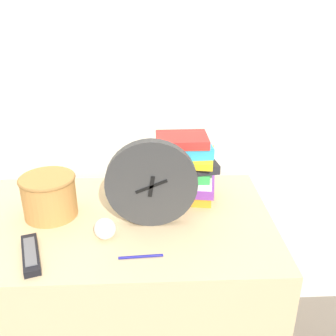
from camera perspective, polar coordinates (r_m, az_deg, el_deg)
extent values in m
cube|color=silver|center=(1.52, -7.83, 16.50)|extent=(6.00, 0.04, 2.40)
cube|color=tan|center=(1.54, -7.12, -18.64)|extent=(1.05, 0.63, 0.71)
cylinder|color=#333333|center=(1.22, -2.43, -2.30)|extent=(0.29, 0.04, 0.29)
cylinder|color=white|center=(1.21, -2.42, -2.53)|extent=(0.25, 0.01, 0.25)
cube|color=black|center=(1.21, -2.42, -2.67)|extent=(0.02, 0.01, 0.07)
cube|color=black|center=(1.21, -2.42, -2.67)|extent=(0.10, 0.01, 0.05)
cylinder|color=black|center=(1.21, -2.42, -2.67)|extent=(0.01, 0.00, 0.01)
cube|color=orange|center=(1.43, 2.16, -3.76)|extent=(0.22, 0.16, 0.03)
cube|color=#7A3899|center=(1.42, 2.67, -2.61)|extent=(0.22, 0.17, 0.03)
cube|color=white|center=(1.41, 2.71, -1.45)|extent=(0.20, 0.18, 0.02)
cube|color=green|center=(1.40, 1.99, -0.42)|extent=(0.20, 0.17, 0.03)
cube|color=#232328|center=(1.38, 2.70, 0.48)|extent=(0.22, 0.17, 0.03)
cube|color=yellow|center=(1.38, 2.73, 1.69)|extent=(0.21, 0.21, 0.02)
cube|color=#2D9ED1|center=(1.36, 1.49, 2.70)|extent=(0.23, 0.14, 0.04)
cube|color=red|center=(1.35, 2.03, 4.11)|extent=(0.18, 0.14, 0.03)
cylinder|color=#B27A3D|center=(1.36, -16.85, -3.94)|extent=(0.18, 0.18, 0.14)
torus|color=olive|center=(1.33, -17.19, -1.49)|extent=(0.18, 0.18, 0.01)
cube|color=black|center=(1.21, -19.32, -11.75)|extent=(0.10, 0.19, 0.02)
cube|color=#59595E|center=(1.20, -19.40, -11.31)|extent=(0.07, 0.14, 0.00)
sphere|color=white|center=(1.22, -9.13, -8.68)|extent=(0.07, 0.07, 0.07)
cylinder|color=navy|center=(1.15, -3.96, -12.70)|extent=(0.13, 0.02, 0.01)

